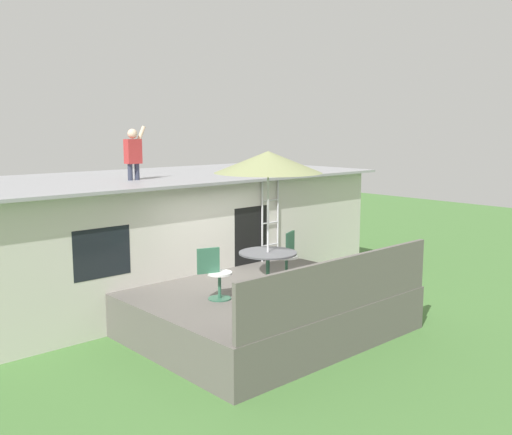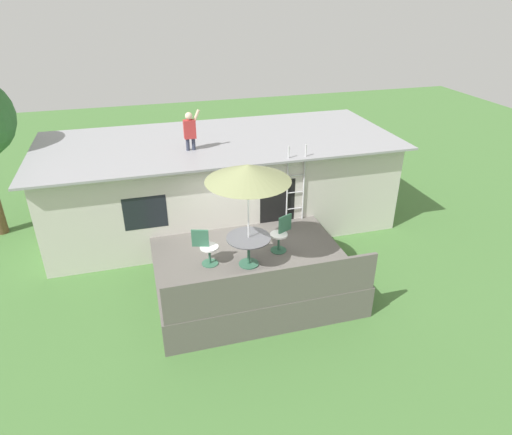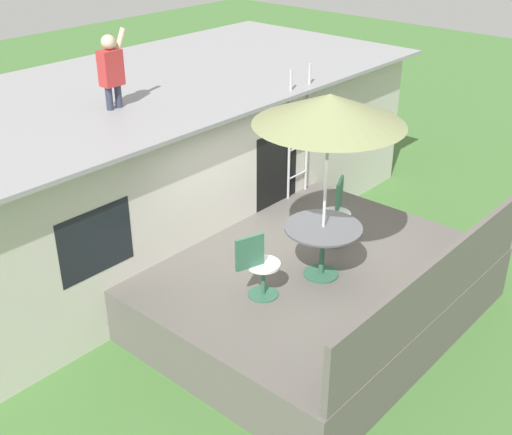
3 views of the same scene
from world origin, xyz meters
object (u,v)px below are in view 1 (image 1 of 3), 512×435
patio_umbrella (268,162)px  patio_chair_left (215,274)px  patio_table (268,261)px  patio_chair_right (288,256)px  step_ladder (270,212)px  person_figure (133,151)px

patio_umbrella → patio_chair_left: (-0.96, 0.30, -1.89)m
patio_umbrella → patio_chair_left: bearing=162.8°
patio_table → patio_chair_right: size_ratio=1.13×
patio_umbrella → step_ladder: patio_umbrella is taller
person_figure → patio_chair_right: 3.84m
patio_umbrella → step_ladder: size_ratio=1.15×
patio_umbrella → patio_chair_right: patio_umbrella is taller
person_figure → patio_chair_left: bearing=-93.4°
step_ladder → person_figure: size_ratio=1.98×
patio_chair_right → step_ladder: bearing=-146.1°
step_ladder → person_figure: person_figure is taller
patio_table → person_figure: 3.80m
person_figure → patio_chair_right: (1.73, -2.77, -2.02)m
patio_table → patio_umbrella: 1.76m
step_ladder → patio_chair_left: bearing=-150.7°
patio_table → step_ladder: step_ladder is taller
patio_table → patio_chair_right: 1.04m
step_ladder → patio_chair_left: step_ladder is taller
person_figure → patio_umbrella: bearing=-76.2°
patio_table → step_ladder: (1.83, 1.86, 0.51)m
step_ladder → person_figure: 3.24m
patio_umbrella → patio_chair_left: patio_umbrella is taller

